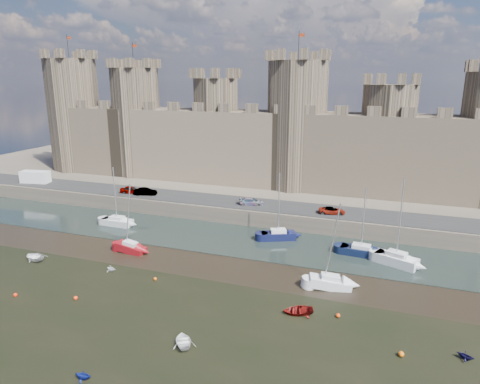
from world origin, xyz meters
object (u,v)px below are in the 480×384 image
at_px(sailboat_5, 330,282).
at_px(car_2, 251,202).
at_px(dinghy_1, 83,376).
at_px(sailboat_0, 117,221).
at_px(car_0, 131,190).
at_px(car_1, 145,192).
at_px(sailboat_4, 131,247).
at_px(van, 35,177).
at_px(sailboat_1, 278,235).
at_px(car_3, 332,211).
at_px(sailboat_3, 361,250).
at_px(sailboat_2, 396,259).

bearing_deg(sailboat_5, car_2, 114.70).
relative_size(car_2, dinghy_1, 3.05).
bearing_deg(car_2, sailboat_0, 103.54).
height_order(car_0, car_1, car_0).
bearing_deg(car_1, dinghy_1, -171.02).
height_order(sailboat_0, sailboat_4, sailboat_4).
xyz_separation_m(van, sailboat_1, (51.26, -7.45, -2.92)).
bearing_deg(dinghy_1, sailboat_4, 16.24).
height_order(car_2, sailboat_1, sailboat_1).
distance_m(sailboat_4, dinghy_1, 25.10).
distance_m(car_3, sailboat_3, 10.35).
bearing_deg(sailboat_4, sailboat_3, 20.18).
xyz_separation_m(car_1, sailboat_1, (25.96, -6.71, -2.39)).
xyz_separation_m(sailboat_0, sailboat_3, (37.13, 0.78, -0.02)).
relative_size(sailboat_0, dinghy_1, 7.04).
height_order(sailboat_0, sailboat_1, sailboat_1).
xyz_separation_m(car_3, sailboat_4, (-24.03, -17.88, -2.34)).
xyz_separation_m(car_0, car_1, (3.08, -0.30, -0.00)).
height_order(van, sailboat_0, sailboat_0).
bearing_deg(car_2, dinghy_1, 165.51).
relative_size(van, sailboat_1, 0.56).
height_order(sailboat_1, sailboat_3, sailboat_1).
distance_m(sailboat_3, sailboat_5, 10.74).
bearing_deg(sailboat_2, sailboat_5, -106.41).
distance_m(sailboat_2, sailboat_5, 11.11).
height_order(sailboat_2, dinghy_1, sailboat_2).
distance_m(van, dinghy_1, 60.72).
relative_size(sailboat_2, sailboat_4, 1.15).
distance_m(sailboat_0, sailboat_4, 11.60).
bearing_deg(sailboat_1, car_3, 21.71).
xyz_separation_m(car_0, sailboat_3, (40.71, -8.85, -2.44)).
height_order(sailboat_3, sailboat_4, sailboat_4).
relative_size(car_1, car_2, 1.00).
distance_m(car_0, sailboat_0, 10.56).
height_order(car_1, sailboat_4, sailboat_4).
bearing_deg(van, sailboat_1, -18.15).
bearing_deg(car_0, car_3, -102.79).
height_order(car_2, van, van).
relative_size(sailboat_1, sailboat_2, 0.88).
bearing_deg(sailboat_0, sailboat_5, -14.51).
relative_size(sailboat_3, sailboat_5, 0.92).
relative_size(car_3, sailboat_4, 0.41).
height_order(van, sailboat_5, sailboat_5).
height_order(sailboat_3, dinghy_1, sailboat_3).
relative_size(van, sailboat_4, 0.57).
bearing_deg(sailboat_2, car_0, -171.30).
bearing_deg(sailboat_0, dinghy_1, -57.89).
relative_size(car_0, car_3, 0.99).
relative_size(car_0, car_1, 0.97).
bearing_deg(sailboat_0, car_3, 17.57).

